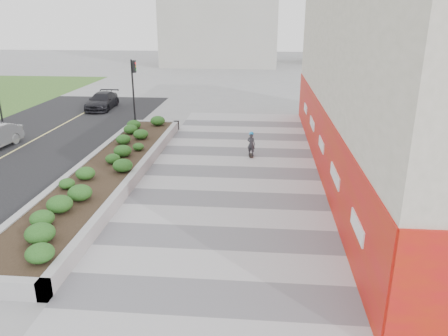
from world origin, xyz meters
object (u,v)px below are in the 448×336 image
Objects in this scene: planter at (109,169)px; skateboarder at (251,144)px; car_dark at (102,101)px; traffic_signal_near at (134,82)px.

skateboarder is (6.27, 3.64, 0.26)m from planter.
car_dark is (-5.61, 14.77, 0.21)m from planter.
planter is 4.29× the size of traffic_signal_near.
car_dark is (-3.89, 4.27, -2.13)m from traffic_signal_near.
skateboarder is at bearing -40.61° from traffic_signal_near.
traffic_signal_near is 0.97× the size of car_dark.
skateboarder is at bearing -45.37° from car_dark.
planter is at bearing -80.65° from traffic_signal_near.
planter is at bearing -154.72° from skateboarder.
car_dark is (-11.89, 11.13, -0.05)m from skateboarder.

